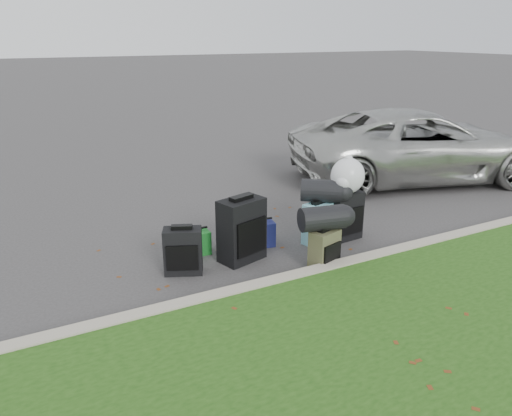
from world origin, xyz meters
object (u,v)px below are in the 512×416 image
suitcase_large_black_right (345,215)px  tote_green (199,242)px  suitcase_large_black_left (242,230)px  suv (419,145)px  suitcase_olive (324,250)px  suitcase_teal (318,223)px  suitcase_small_black (183,251)px  tote_navy (262,234)px

suitcase_large_black_right → tote_green: 2.07m
suitcase_large_black_left → suv: bearing=4.5°
suitcase_olive → suitcase_large_black_left: bearing=122.4°
suitcase_olive → suitcase_teal: size_ratio=0.87×
suitcase_olive → suitcase_large_black_right: size_ratio=0.73×
suitcase_small_black → suitcase_teal: (1.95, 0.00, 0.00)m
suitcase_large_black_left → tote_navy: 0.57m
tote_navy → suitcase_large_black_left: bearing=-139.0°
suitcase_large_black_left → tote_navy: suitcase_large_black_left is taller
suitcase_teal → suitcase_large_black_right: 0.43m
suitcase_large_black_left → suitcase_teal: (1.16, 0.00, -0.12)m
suv → suitcase_olive: 4.65m
suitcase_large_black_left → suitcase_large_black_right: 1.59m
suv → tote_navy: 4.54m
suitcase_olive → suitcase_large_black_right: (0.81, 0.66, 0.09)m
suv → suitcase_large_black_right: bearing=136.7°
suv → suitcase_large_black_left: suv is taller
suv → suitcase_large_black_right: 3.61m
suitcase_small_black → suitcase_teal: size_ratio=0.99×
suitcase_large_black_right → tote_green: suitcase_large_black_right is taller
suv → suitcase_large_black_right: suv is taller
suv → suitcase_teal: size_ratio=8.62×
suv → tote_navy: size_ratio=14.44×
suitcase_large_black_right → tote_green: (-2.01, 0.47, -0.18)m
suitcase_teal → tote_navy: bearing=143.9°
suitcase_teal → tote_green: (-1.58, 0.42, -0.13)m
suitcase_teal → suitcase_olive: bearing=-133.6°
suitcase_small_black → suitcase_large_black_left: 0.79m
suitcase_olive → tote_navy: 1.04m
suitcase_small_black → suitcase_teal: 1.95m
tote_navy → suitcase_small_black: bearing=-158.5°
suitcase_small_black → suitcase_large_black_left: bearing=23.7°
suitcase_large_black_left → tote_green: suitcase_large_black_left is taller
suitcase_small_black → suitcase_teal: bearing=23.7°
suv → suitcase_olive: (-3.93, -2.45, -0.44)m
suv → suitcase_small_black: bearing=124.5°
suitcase_teal → tote_green: suitcase_teal is taller
suitcase_large_black_right → suitcase_large_black_left: bearing=174.5°
suitcase_large_black_left → suitcase_large_black_right: size_ratio=1.19×
suv → suitcase_small_black: size_ratio=8.74×
suitcase_small_black → tote_green: bearing=73.3°
suitcase_small_black → suitcase_olive: suitcase_small_black is taller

